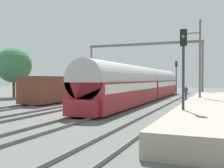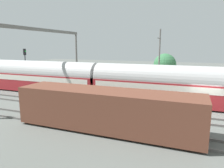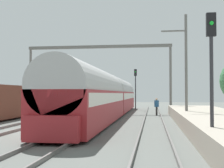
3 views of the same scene
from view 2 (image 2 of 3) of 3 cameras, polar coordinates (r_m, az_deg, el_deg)
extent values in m
plane|color=#5D605C|center=(20.14, 23.98, -7.45)|extent=(120.00, 120.00, 0.00)
cube|color=#63605D|center=(13.53, 25.25, -15.99)|extent=(0.08, 60.00, 0.16)
cube|color=#63605D|center=(14.83, 24.90, -13.59)|extent=(0.08, 60.00, 0.16)
cube|color=#63605D|center=(17.43, 24.37, -9.95)|extent=(0.08, 60.00, 0.16)
cube|color=#63605D|center=(18.79, 24.17, -8.48)|extent=(0.08, 60.00, 0.16)
cube|color=#63605D|center=(21.46, 23.84, -6.14)|extent=(0.08, 60.00, 0.16)
cube|color=#63605D|center=(22.84, 23.70, -5.16)|extent=(0.08, 60.00, 0.16)
cube|color=#63605D|center=(25.56, 23.48, -3.55)|extent=(0.08, 60.00, 0.16)
cube|color=#63605D|center=(26.95, 23.38, -2.85)|extent=(0.08, 60.00, 0.16)
cube|color=#A39989|center=(29.90, 19.43, -0.61)|extent=(4.40, 28.00, 0.90)
cube|color=maroon|center=(21.93, 15.62, -2.10)|extent=(2.90, 16.00, 2.20)
cube|color=silver|center=(21.81, 15.70, -0.48)|extent=(2.93, 15.36, 0.64)
cylinder|color=#B6B6B6|center=(21.69, 15.79, 1.25)|extent=(2.84, 16.00, 2.84)
cube|color=maroon|center=(28.52, -19.10, 0.55)|extent=(2.90, 16.00, 2.20)
cube|color=silver|center=(28.42, -19.17, 1.80)|extent=(2.93, 15.36, 0.64)
cylinder|color=#B6B6B6|center=(28.34, -19.25, 3.14)|extent=(2.84, 16.00, 2.84)
cube|color=brown|center=(14.65, -1.50, -6.91)|extent=(2.80, 13.00, 2.70)
cube|color=black|center=(15.09, -1.48, -11.62)|extent=(2.52, 11.96, 0.10)
cylinder|color=#333333|center=(29.05, -3.35, -0.39)|extent=(0.22, 0.22, 0.85)
cube|color=#285684|center=(28.92, -3.36, 1.06)|extent=(0.45, 0.34, 0.64)
sphere|color=tan|center=(28.85, -3.37, 1.92)|extent=(0.24, 0.24, 0.24)
cylinder|color=#2D2D33|center=(32.49, -22.50, 3.30)|extent=(0.14, 0.14, 4.56)
cube|color=black|center=(32.30, -22.83, 8.10)|extent=(0.36, 0.20, 0.90)
sphere|color=#19D133|center=(32.22, -22.69, 8.29)|extent=(0.16, 0.16, 0.16)
cylinder|color=slate|center=(32.23, -9.68, 6.52)|extent=(0.28, 0.28, 7.50)
cube|color=slate|center=(25.43, -19.95, 13.91)|extent=(17.10, 0.24, 0.36)
cylinder|color=slate|center=(28.36, 12.79, 6.40)|extent=(0.20, 0.20, 8.00)
cube|color=slate|center=(27.42, 12.74, 12.13)|extent=(1.80, 0.10, 0.10)
cylinder|color=#4C3826|center=(32.57, 14.10, 1.37)|extent=(0.36, 0.36, 1.83)
sphere|color=#387347|center=(32.31, 14.27, 5.16)|extent=(3.34, 3.34, 3.34)
camera|label=1|loc=(36.51, 56.76, 0.53)|focal=42.56mm
camera|label=3|loc=(31.69, 56.57, -0.99)|focal=48.60mm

